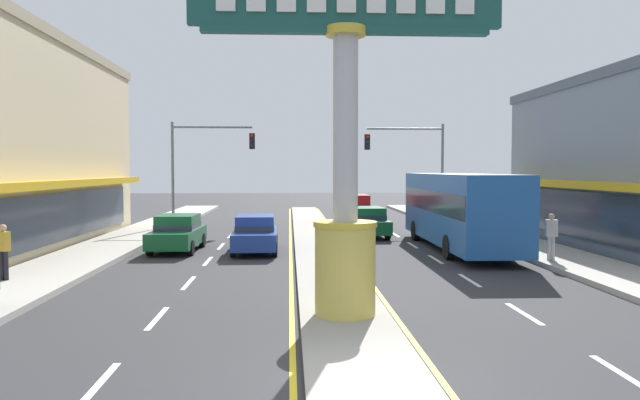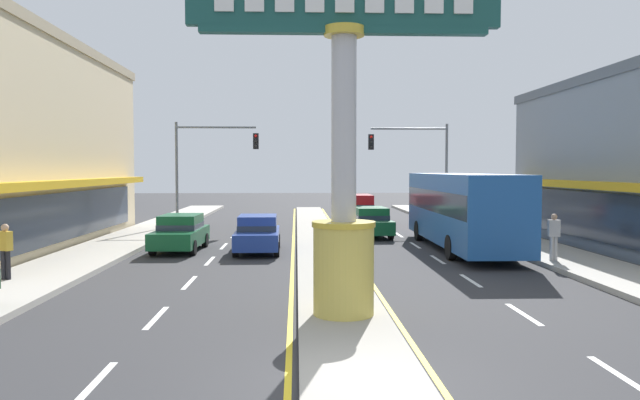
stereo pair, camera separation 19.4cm
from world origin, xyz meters
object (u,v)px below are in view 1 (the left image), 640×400
object	(u,v)px
pedestrian_far_side	(3,248)
traffic_light_left_side	(203,156)
pedestrian_near_kerb	(551,234)
suv_near_left_lane	(353,209)
sedan_far_right_lane	(255,233)
sedan_far_left_oncoming	(367,222)
district_sign	(345,151)
bus_near_right_lane	(458,206)
traffic_light_right_side	(414,156)
sedan_mid_left_lane	(178,232)

from	to	relation	value
pedestrian_far_side	traffic_light_left_side	bearing A→B (deg)	78.88
traffic_light_left_side	pedestrian_near_kerb	distance (m)	20.61
suv_near_left_lane	sedan_far_right_lane	bearing A→B (deg)	-113.99
suv_near_left_lane	sedan_far_left_oncoming	world-z (taller)	suv_near_left_lane
district_sign	bus_near_right_lane	world-z (taller)	district_sign
district_sign	traffic_light_left_side	size ratio (longest dim) A/B	1.27
sedan_far_left_oncoming	pedestrian_far_side	size ratio (longest dim) A/B	2.65
bus_near_right_lane	pedestrian_near_kerb	bearing A→B (deg)	-63.85
pedestrian_near_kerb	sedan_far_right_lane	bearing A→B (deg)	159.73
sedan_far_right_lane	pedestrian_far_side	distance (m)	9.96
traffic_light_right_side	suv_near_left_lane	distance (m)	4.93
traffic_light_right_side	bus_near_right_lane	distance (m)	11.05
sedan_far_right_lane	sedan_far_left_oncoming	size ratio (longest dim) A/B	0.98
sedan_far_right_lane	traffic_light_left_side	bearing A→B (deg)	109.02
district_sign	suv_near_left_lane	bearing A→B (deg)	83.53
traffic_light_left_side	sedan_far_right_lane	xyz separation A→B (m)	(3.58, -10.40, -3.46)
sedan_far_left_oncoming	pedestrian_near_kerb	xyz separation A→B (m)	(5.46, -9.50, 0.35)
traffic_light_right_side	sedan_mid_left_lane	world-z (taller)	traffic_light_right_side
bus_near_right_lane	sedan_far_right_lane	world-z (taller)	bus_near_right_lane
sedan_mid_left_lane	sedan_far_left_oncoming	size ratio (longest dim) A/B	0.99
sedan_far_right_lane	sedan_mid_left_lane	distance (m)	3.34
sedan_far_left_oncoming	pedestrian_far_side	bearing A→B (deg)	-134.61
traffic_light_right_side	sedan_far_right_lane	distance (m)	14.74
traffic_light_left_side	sedan_far_left_oncoming	world-z (taller)	traffic_light_left_side
traffic_light_right_side	suv_near_left_lane	world-z (taller)	traffic_light_right_side
bus_near_right_lane	sedan_mid_left_lane	bearing A→B (deg)	179.44
sedan_far_right_lane	suv_near_left_lane	bearing A→B (deg)	66.01
pedestrian_near_kerb	traffic_light_right_side	bearing A→B (deg)	97.04
traffic_light_right_side	suv_near_left_lane	size ratio (longest dim) A/B	1.34
suv_near_left_lane	district_sign	bearing A→B (deg)	-96.47
sedan_far_left_oncoming	traffic_light_right_side	bearing A→B (deg)	57.77
traffic_light_left_side	traffic_light_right_side	bearing A→B (deg)	3.58
traffic_light_left_side	pedestrian_far_side	bearing A→B (deg)	-101.12
traffic_light_right_side	sedan_mid_left_lane	size ratio (longest dim) A/B	1.42
traffic_light_right_side	sedan_far_left_oncoming	bearing A→B (deg)	-122.23
district_sign	suv_near_left_lane	world-z (taller)	district_sign
suv_near_left_lane	pedestrian_near_kerb	distance (m)	16.98
traffic_light_left_side	traffic_light_right_side	xyz separation A→B (m)	(12.54, 0.78, 0.00)
traffic_light_right_side	bus_near_right_lane	world-z (taller)	traffic_light_right_side
traffic_light_right_side	pedestrian_near_kerb	size ratio (longest dim) A/B	3.68
district_sign	pedestrian_far_side	size ratio (longest dim) A/B	4.75
suv_near_left_lane	sedan_far_left_oncoming	distance (m)	6.57
sedan_far_right_lane	suv_near_left_lane	world-z (taller)	suv_near_left_lane
traffic_light_left_side	pedestrian_near_kerb	xyz separation A→B (m)	(14.42, -14.40, -3.11)
suv_near_left_lane	sedan_far_left_oncoming	size ratio (longest dim) A/B	1.05
suv_near_left_lane	traffic_light_left_side	bearing A→B (deg)	-169.42
sedan_far_right_lane	suv_near_left_lane	size ratio (longest dim) A/B	0.93
sedan_mid_left_lane	sedan_far_left_oncoming	world-z (taller)	same
sedan_far_right_lane	pedestrian_near_kerb	xyz separation A→B (m)	(10.83, -4.00, 0.35)
bus_near_right_lane	sedan_far_left_oncoming	bearing A→B (deg)	122.87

